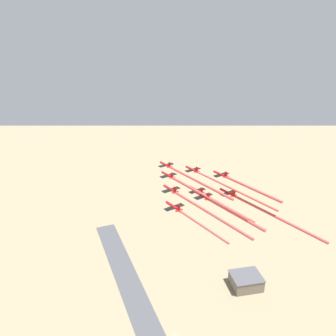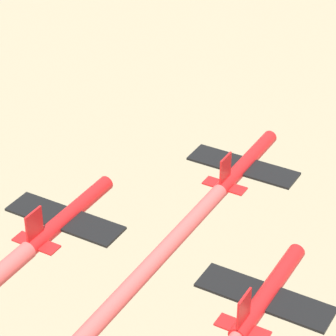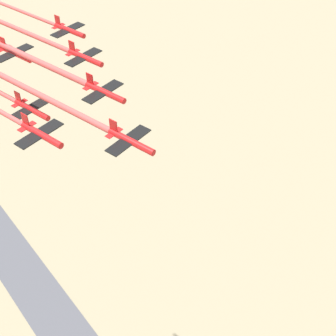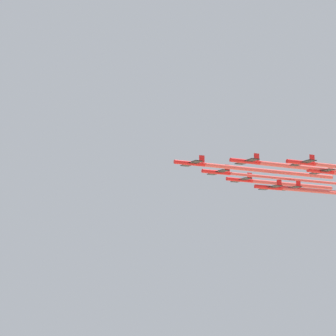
# 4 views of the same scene
# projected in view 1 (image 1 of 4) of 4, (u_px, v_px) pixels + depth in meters

# --- Properties ---
(ground_plane) EXTENTS (3000.00, 3000.00, 0.00)m
(ground_plane) POSITION_uv_depth(u_px,v_px,m) (175.00, 336.00, 290.58)
(ground_plane) COLOR gray
(hangar) EXTENTS (31.81, 26.57, 14.06)m
(hangar) POSITION_uv_depth(u_px,v_px,m) (246.00, 281.00, 346.62)
(hangar) COLOR #726656
(hangar) RESTS_ON ground_plane
(jet_0) EXTENTS (10.07, 10.33, 3.52)m
(jet_0) POSITION_uv_depth(u_px,v_px,m) (166.00, 165.00, 194.57)
(jet_0) COLOR red
(jet_1) EXTENTS (10.07, 10.33, 3.52)m
(jet_1) POSITION_uv_depth(u_px,v_px,m) (168.00, 175.00, 178.75)
(jet_1) COLOR red
(jet_2) EXTENTS (10.07, 10.33, 3.52)m
(jet_2) POSITION_uv_depth(u_px,v_px,m) (192.00, 169.00, 188.08)
(jet_2) COLOR red
(jet_3) EXTENTS (10.07, 10.33, 3.52)m
(jet_3) POSITION_uv_depth(u_px,v_px,m) (171.00, 189.00, 163.30)
(jet_3) COLOR red
(jet_4) EXTENTS (10.07, 10.33, 3.52)m
(jet_4) POSITION_uv_depth(u_px,v_px,m) (197.00, 190.00, 174.33)
(jet_4) COLOR red
(jet_5) EXTENTS (10.07, 10.33, 3.52)m
(jet_5) POSITION_uv_depth(u_px,v_px,m) (221.00, 174.00, 181.58)
(jet_5) COLOR red
(jet_6) EXTENTS (10.07, 10.33, 3.52)m
(jet_6) POSITION_uv_depth(u_px,v_px,m) (174.00, 207.00, 147.89)
(jet_6) COLOR red
(jet_7) EXTENTS (10.07, 10.33, 3.52)m
(jet_7) POSITION_uv_depth(u_px,v_px,m) (203.00, 196.00, 156.78)
(jet_7) COLOR red
(jet_8) EXTENTS (10.07, 10.33, 3.52)m
(jet_8) POSITION_uv_depth(u_px,v_px,m) (228.00, 193.00, 167.05)
(jet_8) COLOR red
(smoke_trail_0) EXTENTS (21.35, 46.83, 1.26)m
(smoke_trail_0) POSITION_uv_depth(u_px,v_px,m) (198.00, 182.00, 171.63)
(smoke_trail_0) COLOR #D84C47
(smoke_trail_1) EXTENTS (22.56, 49.39, 1.38)m
(smoke_trail_1) POSITION_uv_depth(u_px,v_px,m) (206.00, 196.00, 154.77)
(smoke_trail_1) COLOR #D84C47
(smoke_trail_2) EXTENTS (22.70, 50.46, 0.94)m
(smoke_trail_2) POSITION_uv_depth(u_px,v_px,m) (233.00, 189.00, 163.59)
(smoke_trail_2) COLOR #D84C47
(smoke_trail_3) EXTENTS (20.55, 45.13, 1.18)m
(smoke_trail_3) POSITION_uv_depth(u_px,v_px,m) (210.00, 213.00, 141.06)
(smoke_trail_3) COLOR #D84C47
(smoke_trail_4) EXTENTS (14.87, 32.45, 0.98)m
(smoke_trail_4) POSITION_uv_depth(u_px,v_px,m) (226.00, 207.00, 157.34)
(smoke_trail_4) COLOR #D84C47
(smoke_trail_5) EXTENTS (15.52, 33.34, 1.33)m
(smoke_trail_5) POSITION_uv_depth(u_px,v_px,m) (252.00, 189.00, 164.27)
(smoke_trail_5) COLOR #D84C47
(smoke_trail_6) EXTENTS (12.85, 27.94, 0.91)m
(smoke_trail_6) POSITION_uv_depth(u_px,v_px,m) (202.00, 226.00, 132.76)
(smoke_trail_6) COLOR #D84C47
(smoke_trail_7) EXTENTS (14.30, 30.50, 1.36)m
(smoke_trail_7) POSITION_uv_depth(u_px,v_px,m) (235.00, 214.00, 140.66)
(smoke_trail_7) COLOR #D84C47
(smoke_trail_8) EXTENTS (20.83, 45.72, 1.22)m
(smoke_trail_8) POSITION_uv_depth(u_px,v_px,m) (276.00, 217.00, 144.57)
(smoke_trail_8) COLOR #D84C47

